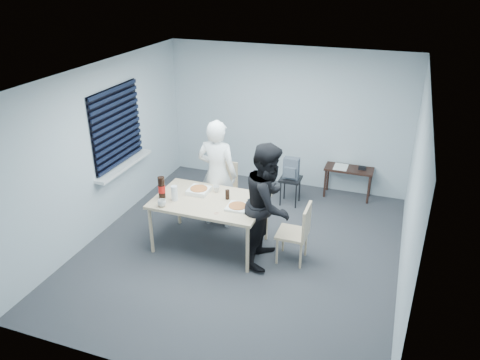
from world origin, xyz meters
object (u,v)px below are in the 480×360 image
at_px(chair_far, 224,184).
at_px(soda_bottle, 162,188).
at_px(backpack, 291,169).
at_px(mug_a, 162,203).
at_px(dining_table, 209,203).
at_px(person_black, 268,204).
at_px(side_table, 349,172).
at_px(stool, 290,184).
at_px(person_white, 217,174).
at_px(chair_right, 299,230).
at_px(mug_b, 216,189).

distance_m(chair_far, soda_bottle, 1.39).
relative_size(backpack, mug_a, 3.05).
relative_size(dining_table, person_black, 0.90).
bearing_deg(side_table, soda_bottle, -133.46).
relative_size(mug_a, soda_bottle, 0.37).
xyz_separation_m(person_black, stool, (-0.11, 1.76, -0.50)).
relative_size(chair_far, backpack, 2.38).
bearing_deg(person_white, mug_a, 68.73).
bearing_deg(backpack, person_white, -126.09).
bearing_deg(person_white, stool, -130.90).
height_order(side_table, soda_bottle, soda_bottle).
bearing_deg(chair_far, side_table, 33.64).
xyz_separation_m(chair_far, chair_right, (1.52, -1.01, 0.00)).
bearing_deg(side_table, chair_far, -146.36).
height_order(dining_table, mug_a, mug_a).
xyz_separation_m(chair_far, mug_a, (-0.35, -1.47, 0.31)).
xyz_separation_m(dining_table, mug_a, (-0.55, -0.40, 0.11)).
bearing_deg(chair_far, mug_b, -75.88).
xyz_separation_m(person_black, soda_bottle, (-1.57, -0.13, 0.05)).
bearing_deg(mug_b, chair_far, 104.12).
bearing_deg(backpack, person_black, -81.41).
bearing_deg(stool, soda_bottle, -127.61).
relative_size(chair_far, chair_right, 1.00).
xyz_separation_m(person_white, backpack, (0.93, 1.06, -0.21)).
height_order(backpack, soda_bottle, soda_bottle).
bearing_deg(soda_bottle, stool, 52.39).
xyz_separation_m(dining_table, backpack, (0.79, 1.72, -0.04)).
distance_m(chair_right, mug_b, 1.38).
height_order(side_table, stool, side_table).
relative_size(person_white, backpack, 4.73).
height_order(person_white, backpack, person_white).
bearing_deg(chair_far, person_black, -45.22).
xyz_separation_m(dining_table, person_white, (-0.14, 0.65, 0.17)).
height_order(chair_far, soda_bottle, soda_bottle).
bearing_deg(chair_right, soda_bottle, -173.54).
relative_size(person_black, mug_b, 17.70).
distance_m(chair_far, person_white, 0.56).
relative_size(stool, soda_bottle, 1.50).
bearing_deg(person_black, side_table, -18.78).
bearing_deg(soda_bottle, side_table, 46.54).
xyz_separation_m(person_white, soda_bottle, (-0.53, -0.82, 0.05)).
bearing_deg(chair_right, chair_far, 146.34).
xyz_separation_m(stool, mug_a, (-1.34, -2.13, 0.44)).
bearing_deg(chair_right, mug_b, 170.66).
relative_size(dining_table, person_white, 0.90).
distance_m(side_table, mug_b, 2.70).
distance_m(chair_far, backpack, 1.20).
distance_m(person_white, mug_b, 0.41).
relative_size(person_white, stool, 3.58).
bearing_deg(chair_far, backpack, 33.10).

